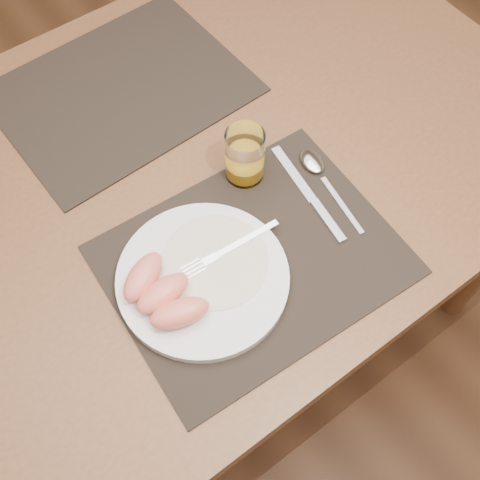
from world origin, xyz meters
The scene contains 11 objects.
ground centered at (0.00, 0.00, 0.00)m, with size 5.00×5.00×0.00m, color #58341E.
table centered at (0.00, 0.00, 0.67)m, with size 1.40×0.90×0.75m.
placemat_near centered at (0.00, -0.22, 0.75)m, with size 0.45×0.35×0.00m, color black.
placemat_far centered at (0.01, 0.22, 0.75)m, with size 0.45×0.35×0.00m, color black.
plate centered at (-0.09, -0.20, 0.76)m, with size 0.27×0.27×0.02m, color white.
plate_dressing centered at (-0.06, -0.19, 0.77)m, with size 0.17×0.17×0.00m.
fork centered at (-0.04, -0.19, 0.77)m, with size 0.18×0.03×0.00m.
knife centered at (0.14, -0.19, 0.76)m, with size 0.05×0.22×0.01m.
spoon centered at (0.19, -0.14, 0.76)m, with size 0.05×0.19×0.01m.
juice_glass centered at (0.08, -0.08, 0.80)m, with size 0.07×0.07×0.10m.
grapefruit_wedges centered at (-0.16, -0.20, 0.79)m, with size 0.11×0.16×0.04m.
Camera 1 is at (-0.29, -0.57, 1.60)m, focal length 45.00 mm.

